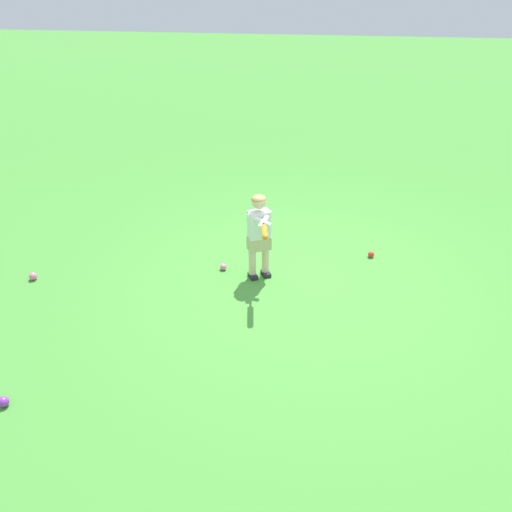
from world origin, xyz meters
The scene contains 6 objects.
ground_plane centered at (0.00, 0.00, 0.00)m, with size 40.00×40.00×0.00m, color #479338.
child_batter centered at (0.56, -0.05, 0.65)m, with size 0.33×0.78×1.08m.
play_ball_far_right centered at (-0.83, -0.71, 0.04)m, with size 0.08×0.08×0.08m, color red.
play_ball_near_batter centered at (2.58, 2.39, 0.05)m, with size 0.10×0.10×0.10m, color purple.
play_ball_center_lawn centered at (1.03, -0.17, 0.04)m, with size 0.08×0.08×0.08m, color pink.
play_ball_by_bucket centered at (3.30, 0.33, 0.05)m, with size 0.10×0.10×0.10m, color pink.
Camera 1 is at (-0.09, 5.79, 3.64)m, focal length 39.31 mm.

